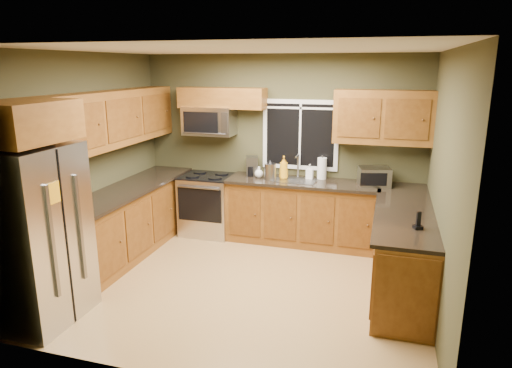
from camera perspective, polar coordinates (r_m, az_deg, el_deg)
The scene contains 29 objects.
floor at distance 5.60m, azimuth -1.54°, elevation -12.31°, with size 4.20×4.20×0.00m, color #A57D48.
ceiling at distance 4.99m, azimuth -1.76°, elevation 16.50°, with size 4.20×4.20×0.00m, color white.
back_wall at distance 6.83m, azimuth 3.05°, elevation 4.61°, with size 4.20×4.20×0.00m, color #3C3A22.
front_wall at distance 3.53m, azimuth -10.75°, elevation -5.26°, with size 4.20×4.20×0.00m, color #3C3A22.
left_wall at distance 6.10m, azimuth -20.75°, elevation 2.46°, with size 3.60×3.60×0.00m, color #3C3A22.
right_wall at distance 4.92m, azimuth 22.30°, elevation -0.44°, with size 3.60×3.60×0.00m, color #3C3A22.
window at distance 6.72m, azimuth 5.54°, elevation 6.14°, with size 1.12×0.03×1.02m.
base_cabinets_left at distance 6.55m, azimuth -15.45°, elevation -4.51°, with size 0.60×2.65×0.90m, color brown.
countertop_left at distance 6.40m, azimuth -15.55°, elevation -0.55°, with size 0.65×2.65×0.04m, color black.
base_cabinets_back at distance 6.68m, azimuth 5.82°, elevation -3.64°, with size 2.17×0.60×0.90m, color brown.
countertop_back at distance 6.53m, azimuth 5.88°, elevation 0.21°, with size 2.17×0.65×0.04m, color black.
base_cabinets_peninsula at distance 5.69m, azimuth 17.90°, elevation -7.63°, with size 0.60×2.52×0.90m.
countertop_peninsula at distance 5.54m, azimuth 18.02°, elevation -3.08°, with size 0.65×2.50×0.04m, color black.
upper_cabinets_left at distance 6.31m, azimuth -17.38°, elevation 7.82°, with size 0.33×2.65×0.72m, color brown.
upper_cabinets_back_left at distance 6.83m, azimuth -4.27°, elevation 10.68°, with size 1.30×0.33×0.30m, color brown.
upper_cabinets_back_right at distance 6.42m, azimuth 15.58°, elevation 8.05°, with size 1.30×0.33×0.72m, color brown.
upper_cabinet_over_fridge at distance 4.79m, azimuth -27.33°, elevation 6.94°, with size 0.72×0.90×0.38m, color brown.
refrigerator at distance 5.04m, azimuth -25.82°, elevation -5.85°, with size 0.74×0.90×1.80m.
range at distance 7.05m, azimuth -6.02°, elevation -2.51°, with size 0.76×0.69×0.94m.
microwave at distance 6.91m, azimuth -5.87°, elevation 7.85°, with size 0.76×0.41×0.42m.
sink at distance 6.56m, azimuth 4.93°, elevation 0.59°, with size 0.60×0.42×0.36m.
toaster_oven at distance 6.40m, azimuth 14.55°, elevation 0.88°, with size 0.47×0.40×0.26m.
coffee_maker at distance 6.80m, azimuth -0.52°, elevation 2.19°, with size 0.22×0.26×0.28m.
kettle at distance 6.52m, azimuth 1.78°, elevation 1.67°, with size 0.19×0.19×0.29m.
paper_towel_roll at distance 6.65m, azimuth 8.24°, elevation 1.95°, with size 0.17×0.17×0.34m.
soap_bottle_a at distance 6.59m, azimuth 3.48°, elevation 2.08°, with size 0.13×0.13×0.33m, color orange.
soap_bottle_b at distance 6.64m, azimuth 6.72°, elevation 1.56°, with size 0.10×0.10×0.21m, color white.
soap_bottle_c at distance 6.67m, azimuth 0.37°, elevation 1.50°, with size 0.13×0.13×0.16m, color white.
cordless_phone at distance 4.88m, azimuth 19.61°, elevation -4.70°, with size 0.11×0.11×0.18m.
Camera 1 is at (1.55, -4.74, 2.54)m, focal length 32.00 mm.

